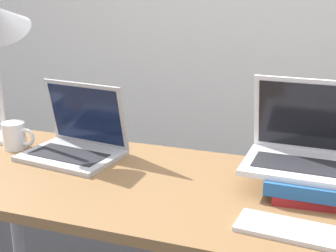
# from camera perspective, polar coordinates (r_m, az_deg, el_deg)

# --- Properties ---
(desk) EXTENTS (1.67, 0.61, 0.73)m
(desk) POSITION_cam_1_polar(r_m,az_deg,el_deg) (1.43, 0.23, -10.11)
(desk) COLOR brown
(desk) RESTS_ON ground_plane
(laptop_left) EXTENTS (0.35, 0.28, 0.25)m
(laptop_left) POSITION_cam_1_polar(r_m,az_deg,el_deg) (1.63, -11.13, -1.85)
(laptop_left) COLOR #B2B2B7
(laptop_left) RESTS_ON desk
(book_stack) EXTENTS (0.21, 0.28, 0.06)m
(book_stack) POSITION_cam_1_polar(r_m,az_deg,el_deg) (1.40, 16.36, -6.35)
(book_stack) COLOR maroon
(book_stack) RESTS_ON desk
(laptop_on_books) EXTENTS (0.32, 0.25, 0.25)m
(laptop_on_books) POSITION_cam_1_polar(r_m,az_deg,el_deg) (1.40, 16.07, -2.66)
(laptop_on_books) COLOR silver
(laptop_on_books) RESTS_ON book_stack
(wireless_keyboard) EXTENTS (0.28, 0.13, 0.01)m
(wireless_keyboard) POSITION_cam_1_polar(r_m,az_deg,el_deg) (1.18, 15.06, -12.18)
(wireless_keyboard) COLOR silver
(wireless_keyboard) RESTS_ON desk
(mug) EXTENTS (0.13, 0.08, 0.10)m
(mug) POSITION_cam_1_polar(r_m,az_deg,el_deg) (1.75, -18.15, -1.13)
(mug) COLOR white
(mug) RESTS_ON desk
(desk_lamp) EXTENTS (0.23, 0.20, 0.54)m
(desk_lamp) POSITION_cam_1_polar(r_m,az_deg,el_deg) (1.73, -19.49, 10.36)
(desk_lamp) COLOR silver
(desk_lamp) RESTS_ON desk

